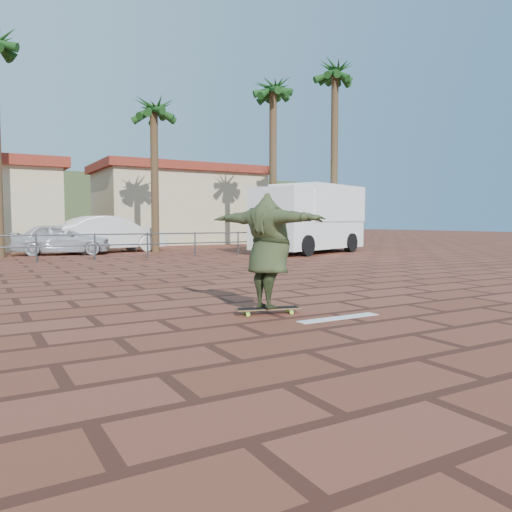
{
  "coord_description": "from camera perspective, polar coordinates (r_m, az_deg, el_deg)",
  "views": [
    {
      "loc": [
        -4.03,
        -6.94,
        1.44
      ],
      "look_at": [
        0.54,
        1.0,
        0.8
      ],
      "focal_mm": 35.0,
      "sensor_mm": 36.0,
      "label": 1
    }
  ],
  "objects": [
    {
      "name": "ground",
      "position": [
        8.15,
        0.2,
        -6.18
      ],
      "size": [
        120.0,
        120.0,
        0.0
      ],
      "primitive_type": "plane",
      "color": "brown",
      "rests_on": "ground"
    },
    {
      "name": "paint_stripe",
      "position": [
        7.58,
        9.45,
        -6.99
      ],
      "size": [
        1.4,
        0.22,
        0.01
      ],
      "primitive_type": "cube",
      "color": "white",
      "rests_on": "ground"
    },
    {
      "name": "guardrail",
      "position": [
        19.38,
        -17.94,
        1.56
      ],
      "size": [
        24.06,
        0.06,
        1.0
      ],
      "color": "#47494F",
      "rests_on": "ground"
    },
    {
      "name": "palm_center",
      "position": [
        24.17,
        -11.61,
        15.66
      ],
      "size": [
        2.4,
        2.4,
        7.75
      ],
      "color": "brown",
      "rests_on": "ground"
    },
    {
      "name": "palm_right",
      "position": [
        25.42,
        1.97,
        17.98
      ],
      "size": [
        2.4,
        2.4,
        9.05
      ],
      "color": "brown",
      "rests_on": "ground"
    },
    {
      "name": "palm_far_right",
      "position": [
        26.54,
        9.03,
        19.4
      ],
      "size": [
        2.4,
        2.4,
        10.05
      ],
      "color": "brown",
      "rests_on": "ground"
    },
    {
      "name": "building_east",
      "position": [
        33.21,
        -8.76,
        5.85
      ],
      "size": [
        10.6,
        6.6,
        5.0
      ],
      "color": "beige",
      "rests_on": "ground"
    },
    {
      "name": "hill_front",
      "position": [
        57.1,
        -26.02,
        5.16
      ],
      "size": [
        70.0,
        18.0,
        6.0
      ],
      "primitive_type": "cube",
      "color": "#384C28",
      "rests_on": "ground"
    },
    {
      "name": "longboard",
      "position": [
        7.77,
        1.4,
        -6.08
      ],
      "size": [
        1.03,
        0.48,
        0.1
      ],
      "rotation": [
        0.0,
        0.0,
        -0.27
      ],
      "color": "olive",
      "rests_on": "ground"
    },
    {
      "name": "skateboarder",
      "position": [
        7.67,
        1.42,
        0.59
      ],
      "size": [
        1.24,
        2.26,
        1.77
      ],
      "primitive_type": "imported",
      "rotation": [
        0.0,
        0.0,
        1.89
      ],
      "color": "#374123",
      "rests_on": "longboard"
    },
    {
      "name": "campervan",
      "position": [
        22.85,
        6.17,
        4.42
      ],
      "size": [
        6.42,
        4.42,
        3.07
      ],
      "rotation": [
        0.0,
        0.0,
        0.37
      ],
      "color": "white",
      "rests_on": "ground"
    },
    {
      "name": "car_silver",
      "position": [
        22.98,
        -21.31,
        1.82
      ],
      "size": [
        4.26,
        2.6,
        1.36
      ],
      "primitive_type": "imported",
      "rotation": [
        0.0,
        0.0,
        1.3
      ],
      "color": "silver",
      "rests_on": "ground"
    },
    {
      "name": "car_white",
      "position": [
        24.12,
        -16.37,
        2.42
      ],
      "size": [
        5.38,
        2.86,
        1.68
      ],
      "primitive_type": "imported",
      "rotation": [
        0.0,
        0.0,
        1.79
      ],
      "color": "white",
      "rests_on": "ground"
    },
    {
      "name": "street_sign",
      "position": [
        21.78,
        -0.38,
        4.1
      ],
      "size": [
        0.41,
        0.2,
        2.12
      ],
      "rotation": [
        0.0,
        0.0,
        0.39
      ],
      "color": "gray",
      "rests_on": "ground"
    }
  ]
}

